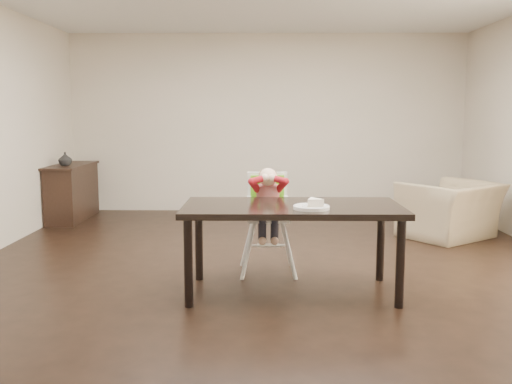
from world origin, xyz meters
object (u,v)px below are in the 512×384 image
dining_table (292,214)px  high_chair (268,199)px  sideboard (72,192)px  armchair (451,201)px

dining_table → high_chair: size_ratio=1.80×
high_chair → sideboard: (-2.75, 2.68, -0.31)m
high_chair → armchair: size_ratio=0.96×
high_chair → sideboard: bearing=133.7°
dining_table → high_chair: (-0.20, 0.64, 0.03)m
sideboard → armchair: bearing=-13.1°
sideboard → dining_table: bearing=-48.4°
high_chair → armchair: high_chair is taller
armchair → sideboard: 5.11m
armchair → sideboard: armchair is taller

